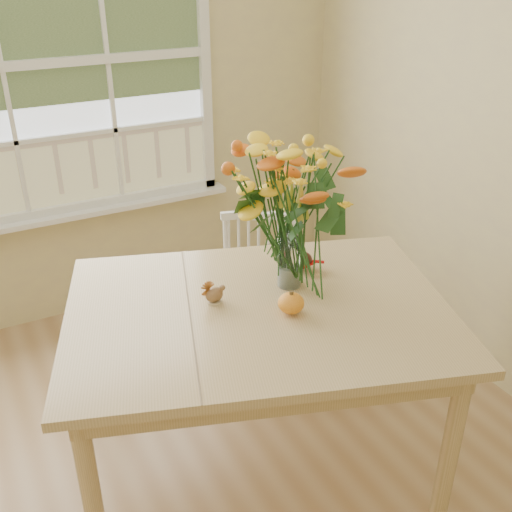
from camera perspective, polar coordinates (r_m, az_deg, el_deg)
wall_back at (r=3.55m, az=-22.55°, el=13.20°), size 4.00×0.02×2.70m
window at (r=3.48m, az=-23.01°, el=15.96°), size 2.42×0.12×1.74m
dining_table at (r=2.45m, az=0.22°, el=-6.69°), size 1.79×1.51×0.81m
windsor_chair at (r=3.22m, az=0.11°, el=-2.80°), size 0.53×0.53×0.85m
flower_vase at (r=2.40m, az=3.38°, el=4.40°), size 0.48×0.48×0.57m
pumpkin at (r=2.35m, az=3.36°, el=-4.59°), size 0.10×0.10×0.08m
turkey_figurine at (r=2.41m, az=-4.00°, el=-3.70°), size 0.08×0.06×0.10m
dark_gourd at (r=2.67m, az=4.45°, el=-0.46°), size 0.13×0.10×0.08m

